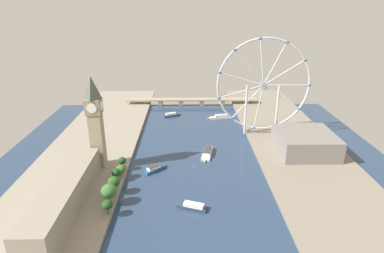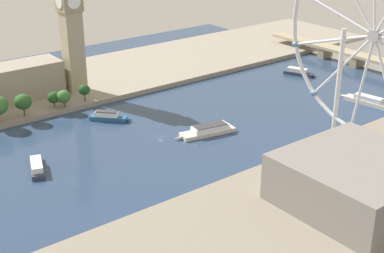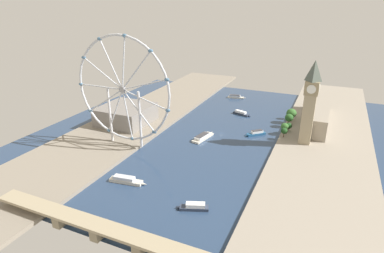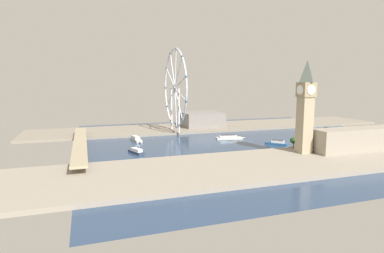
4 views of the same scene
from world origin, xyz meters
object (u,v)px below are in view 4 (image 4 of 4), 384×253
Objects in this scene: ferris_wheel at (175,89)px; tour_boat_2 at (330,130)px; parliament_block at (367,138)px; tour_boat_3 at (136,139)px; tour_boat_0 at (277,143)px; clock_tower at (305,105)px; tour_boat_5 at (136,151)px; river_bridge at (80,144)px; tour_boat_1 at (302,135)px; tour_boat_4 at (229,137)px; riverside_hall at (201,119)px.

ferris_wheel reaches higher than tour_boat_2.
parliament_block is 238.94m from tour_boat_3.
tour_boat_3 is at bearing 19.66° from tour_boat_0.
clock_tower is 161.09m from tour_boat_5.
ferris_wheel is 0.55× the size of river_bridge.
ferris_wheel is at bearing -6.80° from tour_boat_0.
river_bridge reaches higher than tour_boat_2.
tour_boat_5 is (8.73, 148.66, -0.21)m from tour_boat_0.
tour_boat_1 is 0.91× the size of tour_boat_2.
tour_boat_4 is (13.08, -166.06, -5.09)m from river_bridge.
riverside_hall reaches higher than river_bridge.
ferris_wheel is 2.97× the size of tour_boat_4.
ferris_wheel is at bearing 138.23° from tour_boat_4.
river_bridge is at bearing 65.73° from clock_tower.
tour_boat_0 reaches higher than tour_boat_2.
parliament_block is 137.55m from tour_boat_2.
riverside_hall reaches higher than tour_boat_5.
parliament_block is 226.35m from ferris_wheel.
river_bridge reaches higher than tour_boat_5.
tour_boat_3 is (73.21, 138.54, -0.08)m from tour_boat_0.
river_bridge is (-110.43, 167.14, -5.92)m from riverside_hall.
tour_boat_2 is at bearing -118.53° from riverside_hall.
tour_boat_0 is at bearing -6.34° from clock_tower.
river_bridge is (-76.14, 117.83, -51.15)m from ferris_wheel.
parliament_block is 4.85× the size of tour_boat_5.
clock_tower is at bearing -60.64° from tour_boat_2.
tour_boat_4 is at bearing -142.60° from ferris_wheel.
tour_boat_2 is at bearing 79.48° from tour_boat_3.
parliament_block is (-8.37, -65.75, -32.66)m from clock_tower.
riverside_hall is 1.55× the size of tour_boat_4.
riverside_hall is at bearing 23.98° from parliament_block.
tour_boat_2 is (-51.33, -206.77, -56.30)m from ferris_wheel.
ferris_wheel is at bearing -114.90° from tour_boat_2.
tour_boat_2 is 279.66m from tour_boat_5.
clock_tower is 113.87m from tour_boat_1.
tour_boat_2 reaches higher than tour_boat_1.
parliament_block reaches higher than tour_boat_0.
tour_boat_5 is at bearing -149.90° from tour_boat_4.
tour_boat_2 is 264.87m from tour_boat_3.
parliament_block is 225.20m from riverside_hall.
tour_boat_1 is 200.63m from tour_boat_3.
tour_boat_5 is at bearing -16.81° from tour_boat_3.
ferris_wheel is 136.13m from tour_boat_5.
riverside_hall is at bearing 100.19° from tour_boat_4.
ferris_wheel is 169.56m from tour_boat_1.
tour_boat_0 reaches higher than tour_boat_3.
clock_tower reaches higher than tour_boat_5.
tour_boat_1 is (-79.68, -138.68, -56.30)m from ferris_wheel.
river_bridge is 57.21m from tour_boat_5.
river_bridge is 325.59m from tour_boat_2.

